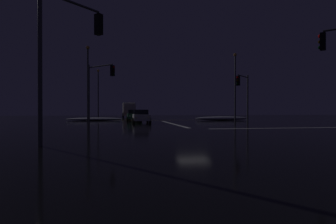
# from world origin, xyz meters

# --- Properties ---
(ground) EXTENTS (120.00, 120.00, 0.10)m
(ground) POSITION_xyz_m (0.00, 0.00, -0.05)
(ground) COLOR black
(stop_line_north) EXTENTS (0.35, 14.72, 0.01)m
(stop_line_north) POSITION_xyz_m (0.00, 8.58, 0.00)
(stop_line_north) COLOR white
(stop_line_north) RESTS_ON ground
(centre_line_ns) EXTENTS (22.00, 0.15, 0.01)m
(centre_line_ns) POSITION_xyz_m (0.00, 20.18, 0.00)
(centre_line_ns) COLOR yellow
(centre_line_ns) RESTS_ON ground
(crosswalk_bar_east) EXTENTS (14.72, 0.40, 0.01)m
(crosswalk_bar_east) POSITION_xyz_m (8.68, 0.00, 0.00)
(crosswalk_bar_east) COLOR white
(crosswalk_bar_east) RESTS_ON ground
(snow_bank_left_curb) EXTENTS (7.99, 1.50, 0.43)m
(snow_bank_left_curb) POSITION_xyz_m (-9.38, 19.91, 0.22)
(snow_bank_left_curb) COLOR white
(snow_bank_left_curb) RESTS_ON ground
(snow_bank_right_curb) EXTENTS (8.26, 1.50, 0.56)m
(snow_bank_right_curb) POSITION_xyz_m (9.38, 18.24, 0.28)
(snow_bank_right_curb) COLOR white
(snow_bank_right_curb) RESTS_ON ground
(sedan_white) EXTENTS (2.02, 4.33, 1.57)m
(sedan_white) POSITION_xyz_m (-3.33, 11.01, 0.80)
(sedan_white) COLOR silver
(sedan_white) RESTS_ON ground
(sedan_green) EXTENTS (2.02, 4.33, 1.57)m
(sedan_green) POSITION_xyz_m (-3.83, 17.73, 0.80)
(sedan_green) COLOR #14512D
(sedan_green) RESTS_ON ground
(sedan_black) EXTENTS (2.02, 4.33, 1.57)m
(sedan_black) POSITION_xyz_m (-3.40, 23.93, 0.80)
(sedan_black) COLOR black
(sedan_black) RESTS_ON ground
(sedan_orange) EXTENTS (2.02, 4.33, 1.57)m
(sedan_orange) POSITION_xyz_m (-3.41, 30.55, 0.80)
(sedan_orange) COLOR #C66014
(sedan_orange) RESTS_ON ground
(box_truck) EXTENTS (2.68, 8.28, 3.08)m
(box_truck) POSITION_xyz_m (-3.98, 37.04, 1.71)
(box_truck) COLOR beige
(box_truck) RESTS_ON ground
(traffic_signal_sw) EXTENTS (2.53, 2.53, 6.79)m
(traffic_signal_sw) POSITION_xyz_m (-8.07, -8.07, 4.60)
(traffic_signal_sw) COLOR #4C4C51
(traffic_signal_sw) RESTS_ON ground
(traffic_signal_nw) EXTENTS (2.84, 2.84, 6.32)m
(traffic_signal_nw) POSITION_xyz_m (-7.91, 7.91, 4.32)
(traffic_signal_nw) COLOR #4C4C51
(traffic_signal_nw) RESTS_ON ground
(traffic_signal_ne) EXTENTS (2.46, 2.46, 5.61)m
(traffic_signal_ne) POSITION_xyz_m (8.01, 8.01, 3.83)
(traffic_signal_ne) COLOR #4C4C51
(traffic_signal_ne) RESTS_ON ground
(streetlamp_left_far) EXTENTS (0.44, 0.44, 8.89)m
(streetlamp_left_far) POSITION_xyz_m (-9.68, 30.18, 5.13)
(streetlamp_left_far) COLOR #424247
(streetlamp_left_far) RESTS_ON ground
(streetlamp_left_near) EXTENTS (0.44, 0.44, 9.49)m
(streetlamp_left_near) POSITION_xyz_m (-9.68, 14.18, 5.44)
(streetlamp_left_near) COLOR #424247
(streetlamp_left_near) RESTS_ON ground
(streetlamp_right_near) EXTENTS (0.44, 0.44, 9.27)m
(streetlamp_right_near) POSITION_xyz_m (9.68, 14.18, 5.33)
(streetlamp_right_near) COLOR #424247
(streetlamp_right_near) RESTS_ON ground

